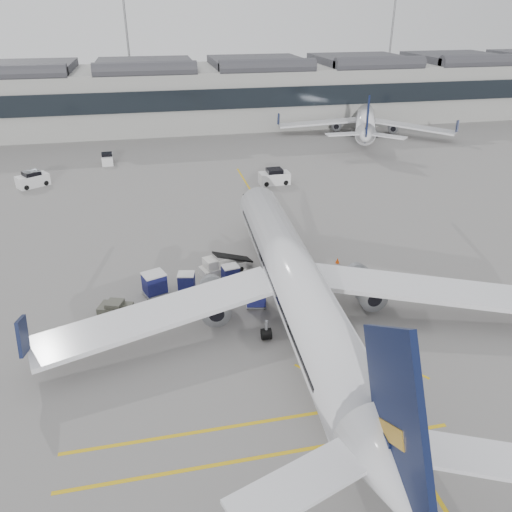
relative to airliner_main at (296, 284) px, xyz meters
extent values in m
plane|color=gray|center=(-7.33, 0.25, -3.27)|extent=(220.00, 220.00, 0.00)
cube|color=#9E9E99|center=(-7.33, 72.25, 2.23)|extent=(200.00, 20.00, 11.00)
cube|color=black|center=(-7.33, 62.05, 3.23)|extent=(200.00, 0.50, 3.60)
cube|color=#38383D|center=(-7.33, 72.25, 8.43)|extent=(200.00, 18.00, 1.40)
cylinder|color=slate|center=(-12.33, 86.25, 9.23)|extent=(0.44, 0.44, 25.00)
cylinder|color=slate|center=(47.67, 86.25, 9.23)|extent=(0.44, 0.44, 25.00)
cube|color=gold|center=(2.67, 10.25, -3.27)|extent=(0.25, 60.00, 0.01)
cylinder|color=white|center=(0.03, 0.72, 0.06)|extent=(5.31, 31.86, 3.98)
cone|color=white|center=(0.79, 18.68, 0.06)|extent=(4.15, 4.39, 3.98)
cone|color=white|center=(-0.74, -17.66, 0.48)|extent=(4.19, 5.24, 3.98)
cube|color=white|center=(-10.07, -0.44, -0.89)|extent=(18.34, 8.50, 0.37)
cube|color=white|center=(10.00, -1.29, -0.89)|extent=(18.18, 9.84, 0.37)
cylinder|color=slate|center=(-6.08, 1.50, -1.64)|extent=(2.38, 3.90, 2.22)
cylinder|color=slate|center=(6.18, 0.99, -1.64)|extent=(2.38, 3.90, 2.22)
cube|color=black|center=(-0.72, -17.03, 3.44)|extent=(0.66, 8.05, 8.85)
cylinder|color=black|center=(0.54, 12.87, -2.94)|extent=(0.32, 0.69, 0.68)
cylinder|color=black|center=(-2.72, -1.81, -2.85)|extent=(0.78, 0.88, 0.85)
cylinder|color=black|center=(2.56, -2.03, -2.85)|extent=(0.78, 0.88, 0.85)
cylinder|color=white|center=(30.03, 57.19, -0.45)|extent=(13.64, 26.09, 3.37)
cone|color=white|center=(36.00, 71.23, -0.45)|extent=(4.51, 4.62, 3.37)
cone|color=white|center=(23.92, 42.83, -0.09)|extent=(4.79, 5.28, 3.37)
cube|color=white|center=(21.66, 59.29, -1.26)|extent=(15.48, 4.56, 0.31)
cube|color=white|center=(37.34, 52.62, -1.26)|extent=(13.62, 12.45, 0.31)
cylinder|color=slate|center=(25.42, 59.64, -1.88)|extent=(3.00, 3.71, 1.88)
cylinder|color=slate|center=(34.99, 55.57, -1.88)|extent=(3.00, 3.71, 1.88)
cube|color=black|center=(24.13, 43.32, 2.42)|extent=(2.92, 6.39, 7.51)
cylinder|color=black|center=(34.07, 66.69, -2.99)|extent=(0.46, 0.63, 0.57)
cylinder|color=black|center=(27.09, 56.01, -2.92)|extent=(0.86, 0.91, 0.72)
cylinder|color=black|center=(31.21, 54.25, -2.92)|extent=(0.86, 0.91, 0.72)
cube|color=silver|center=(-4.33, 9.01, -2.89)|extent=(4.44, 2.85, 0.76)
cube|color=black|center=(-3.30, 9.35, -2.02)|extent=(3.88, 2.30, 1.61)
cube|color=silver|center=(-5.46, 8.63, -2.13)|extent=(1.38, 1.65, 0.98)
cylinder|color=black|center=(-5.53, 7.80, -3.03)|extent=(0.52, 0.34, 0.48)
cylinder|color=black|center=(-6.01, 9.25, -3.03)|extent=(0.52, 0.34, 0.48)
cylinder|color=black|center=(-2.64, 8.77, -3.03)|extent=(0.52, 0.34, 0.48)
cylinder|color=black|center=(-3.12, 10.21, -3.03)|extent=(0.52, 0.34, 0.48)
cube|color=gray|center=(-2.50, 2.74, -3.10)|extent=(1.91, 1.68, 0.12)
cube|color=#14164E|center=(-2.50, 2.74, -2.31)|extent=(1.76, 1.61, 1.42)
cube|color=silver|center=(-2.50, 2.74, -1.57)|extent=(1.82, 1.66, 0.10)
cylinder|color=black|center=(-3.28, 2.35, -3.17)|extent=(0.23, 0.14, 0.22)
cylinder|color=black|center=(-3.06, 3.40, -3.17)|extent=(0.23, 0.14, 0.22)
cylinder|color=black|center=(-1.93, 2.07, -3.17)|extent=(0.23, 0.14, 0.22)
cylinder|color=black|center=(-1.72, 3.12, -3.17)|extent=(0.23, 0.14, 0.22)
cube|color=gray|center=(-3.90, 7.06, -3.11)|extent=(1.71, 1.49, 0.11)
cube|color=#14164E|center=(-3.90, 7.06, -2.41)|extent=(1.57, 1.43, 1.28)
cube|color=silver|center=(-3.90, 7.06, -1.73)|extent=(1.62, 1.48, 0.09)
cylinder|color=black|center=(-4.42, 6.46, -3.18)|extent=(0.21, 0.12, 0.19)
cylinder|color=black|center=(-4.60, 7.42, -3.18)|extent=(0.21, 0.12, 0.19)
cylinder|color=black|center=(-3.20, 6.69, -3.18)|extent=(0.21, 0.12, 0.19)
cylinder|color=black|center=(-3.38, 7.65, -3.18)|extent=(0.21, 0.12, 0.19)
cube|color=gray|center=(-10.51, 6.31, -3.07)|extent=(2.33, 2.13, 0.13)
cube|color=#14164E|center=(-10.51, 6.31, -2.18)|extent=(2.15, 2.02, 1.62)
cube|color=silver|center=(-10.51, 6.31, -1.33)|extent=(2.22, 2.09, 0.11)
cylinder|color=black|center=(-11.03, 5.46, -3.15)|extent=(0.27, 0.19, 0.25)
cylinder|color=black|center=(-11.46, 6.61, -3.15)|extent=(0.27, 0.19, 0.25)
cylinder|color=black|center=(-9.56, 6.00, -3.15)|extent=(0.27, 0.19, 0.25)
cylinder|color=black|center=(-9.99, 7.16, -3.15)|extent=(0.27, 0.19, 0.25)
cube|color=gray|center=(-7.82, 6.50, -3.12)|extent=(1.72, 1.52, 0.11)
cube|color=#14164E|center=(-7.82, 6.50, -2.41)|extent=(1.59, 1.45, 1.28)
cube|color=silver|center=(-7.82, 6.50, -1.74)|extent=(1.64, 1.50, 0.09)
cylinder|color=black|center=(-8.53, 6.15, -3.18)|extent=(0.21, 0.13, 0.19)
cylinder|color=black|center=(-8.32, 7.10, -3.18)|extent=(0.21, 0.13, 0.19)
cylinder|color=black|center=(-7.32, 5.89, -3.18)|extent=(0.21, 0.13, 0.19)
cylinder|color=black|center=(-7.12, 6.84, -3.18)|extent=(0.21, 0.13, 0.19)
imported|color=#FF660D|center=(0.61, 10.13, -2.35)|extent=(0.75, 0.80, 1.84)
imported|color=orange|center=(-0.53, 5.07, -2.50)|extent=(0.85, 0.71, 1.56)
cube|color=#4C4C40|center=(-13.63, 3.47, -2.73)|extent=(2.86, 2.27, 1.00)
cube|color=#4C4C40|center=(-13.63, 3.47, -2.13)|extent=(1.54, 1.54, 0.50)
cylinder|color=black|center=(-14.70, 3.17, -2.99)|extent=(0.61, 0.43, 0.56)
cylinder|color=black|center=(-14.25, 4.38, -2.99)|extent=(0.61, 0.43, 0.56)
cylinder|color=black|center=(-13.02, 2.55, -2.99)|extent=(0.61, 0.43, 0.56)
cylinder|color=black|center=(-12.57, 3.76, -2.99)|extent=(0.61, 0.43, 0.56)
cone|color=#F24C0A|center=(3.27, 20.45, -3.00)|extent=(0.40, 0.40, 0.55)
cone|color=#F24C0A|center=(6.64, 8.46, -3.01)|extent=(0.39, 0.39, 0.54)
cube|color=silver|center=(-25.68, 38.27, -2.49)|extent=(4.46, 3.85, 1.56)
cube|color=black|center=(-25.68, 38.27, -1.55)|extent=(2.71, 2.68, 0.67)
cylinder|color=black|center=(-26.33, 36.80, -2.94)|extent=(0.70, 0.57, 0.67)
cylinder|color=black|center=(-27.29, 38.30, -2.94)|extent=(0.70, 0.57, 0.67)
cylinder|color=black|center=(-24.08, 38.24, -2.94)|extent=(0.70, 0.57, 0.67)
cylinder|color=black|center=(-25.04, 39.74, -2.94)|extent=(0.70, 0.57, 0.67)
cube|color=silver|center=(-16.38, 47.05, -2.63)|extent=(1.80, 3.37, 1.28)
cube|color=black|center=(-16.38, 47.05, -1.86)|extent=(1.63, 1.72, 0.55)
cylinder|color=black|center=(-15.60, 45.99, -3.00)|extent=(0.23, 0.56, 0.55)
cylinder|color=black|center=(-17.06, 45.92, -3.00)|extent=(0.23, 0.56, 0.55)
cylinder|color=black|center=(-15.71, 48.18, -3.00)|extent=(0.23, 0.56, 0.55)
cylinder|color=black|center=(-17.17, 48.11, -3.00)|extent=(0.23, 0.56, 0.55)
cube|color=silver|center=(6.41, 32.44, -2.48)|extent=(4.14, 2.15, 1.59)
cube|color=black|center=(6.41, 32.44, -1.51)|extent=(2.10, 1.99, 0.68)
cylinder|color=black|center=(5.07, 31.49, -2.93)|extent=(0.69, 0.27, 0.68)
cylinder|color=black|center=(5.02, 33.31, -2.93)|extent=(0.69, 0.27, 0.68)
cylinder|color=black|center=(7.79, 31.57, -2.93)|extent=(0.69, 0.27, 0.68)
cylinder|color=black|center=(7.74, 33.38, -2.93)|extent=(0.69, 0.27, 0.68)
camera|label=1|loc=(-9.75, -31.03, 18.85)|focal=35.00mm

